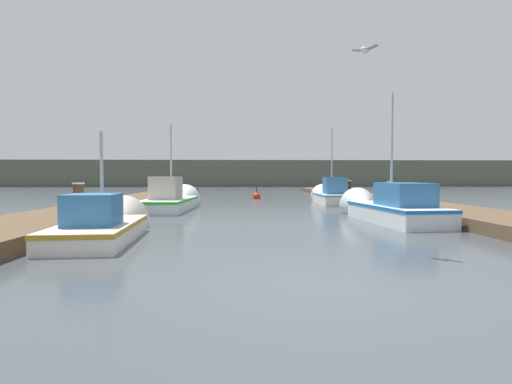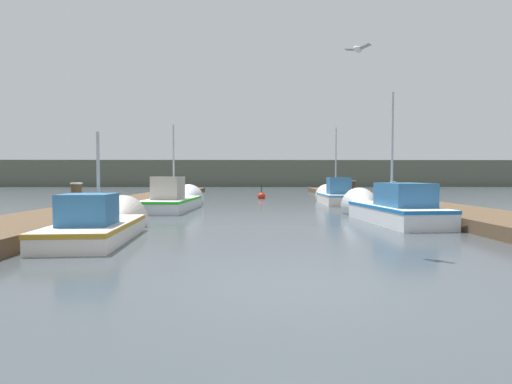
% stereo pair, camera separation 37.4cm
% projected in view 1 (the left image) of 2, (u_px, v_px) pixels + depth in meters
% --- Properties ---
extents(ground_plane, '(200.00, 200.00, 0.00)m').
position_uv_depth(ground_plane, '(313.00, 285.00, 5.75)').
color(ground_plane, '#3D4449').
extents(dock_left, '(2.96, 40.00, 0.38)m').
position_uv_depth(dock_left, '(132.00, 202.00, 21.44)').
color(dock_left, brown).
rests_on(dock_left, ground_plane).
extents(dock_right, '(2.96, 40.00, 0.38)m').
position_uv_depth(dock_right, '(383.00, 201.00, 21.99)').
color(dock_right, brown).
rests_on(dock_right, ground_plane).
extents(distant_shore_ridge, '(120.00, 16.00, 4.03)m').
position_uv_depth(distant_shore_ridge, '(246.00, 174.00, 67.81)').
color(distant_shore_ridge, '#565B4C').
rests_on(distant_shore_ridge, ground_plane).
extents(fishing_boat_0, '(1.91, 4.75, 3.22)m').
position_uv_depth(fishing_boat_0, '(106.00, 225.00, 10.18)').
color(fishing_boat_0, silver).
rests_on(fishing_boat_0, ground_plane).
extents(fishing_boat_1, '(2.13, 5.90, 4.93)m').
position_uv_depth(fishing_boat_1, '(386.00, 208.00, 14.22)').
color(fishing_boat_1, silver).
rests_on(fishing_boat_1, ground_plane).
extents(fishing_boat_2, '(2.10, 6.45, 4.57)m').
position_uv_depth(fishing_boat_2, '(174.00, 200.00, 19.17)').
color(fishing_boat_2, silver).
rests_on(fishing_boat_2, ground_plane).
extents(fishing_boat_3, '(1.73, 5.25, 4.85)m').
position_uv_depth(fishing_boat_3, '(330.00, 196.00, 23.55)').
color(fishing_boat_3, silver).
rests_on(fishing_boat_3, ground_plane).
extents(mooring_piling_0, '(0.26, 0.26, 1.36)m').
position_uv_depth(mooring_piling_0, '(390.00, 196.00, 17.74)').
color(mooring_piling_0, '#473523').
rests_on(mooring_piling_0, ground_plane).
extents(mooring_piling_1, '(0.31, 0.31, 1.41)m').
position_uv_depth(mooring_piling_1, '(79.00, 209.00, 10.56)').
color(mooring_piling_1, '#473523').
rests_on(mooring_piling_1, ground_plane).
extents(mooring_piling_2, '(0.27, 0.27, 1.33)m').
position_uv_depth(mooring_piling_2, '(349.00, 192.00, 23.17)').
color(mooring_piling_2, '#473523').
rests_on(mooring_piling_2, ground_plane).
extents(mooring_piling_3, '(0.29, 0.29, 1.32)m').
position_uv_depth(mooring_piling_3, '(169.00, 191.00, 24.52)').
color(mooring_piling_3, '#473523').
rests_on(mooring_piling_3, ground_plane).
extents(channel_buoy, '(0.55, 0.55, 1.05)m').
position_uv_depth(channel_buoy, '(257.00, 196.00, 28.28)').
color(channel_buoy, red).
rests_on(channel_buoy, ground_plane).
extents(seagull_lead, '(0.49, 0.46, 0.12)m').
position_uv_depth(seagull_lead, '(365.00, 50.00, 8.33)').
color(seagull_lead, white).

